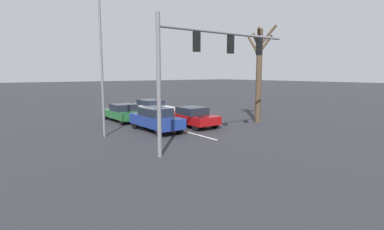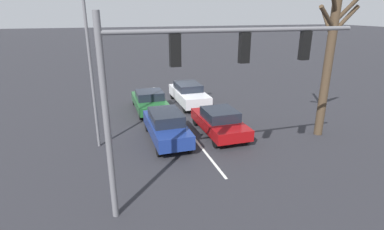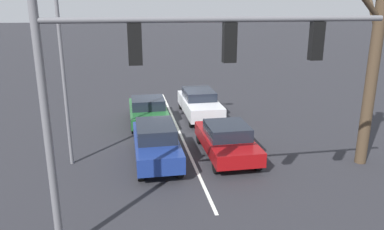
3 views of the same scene
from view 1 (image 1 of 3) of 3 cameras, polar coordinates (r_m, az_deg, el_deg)
name	(u,v)px [view 1 (image 1 of 3)]	position (r m, az deg, el deg)	size (l,w,h in m)	color
ground_plane	(137,119)	(25.70, -10.37, -0.71)	(240.00, 240.00, 0.00)	#28282D
lane_stripe_left_divider	(149,122)	(23.87, -8.14, -1.31)	(0.12, 16.17, 0.01)	silver
car_maroon_leftlane_front	(192,116)	(21.58, -0.06, -0.26)	(1.90, 4.38, 1.42)	maroon
car_navy_midlane_front	(156,119)	(19.94, -6.90, -0.73)	(1.72, 4.50, 1.58)	navy
car_darkgreen_midlane_second	(123,112)	(24.60, -12.93, 0.48)	(1.95, 4.40, 1.38)	#1E5928
car_silver_leftlane_second	(152,108)	(26.52, -7.68, 1.33)	(1.85, 4.75, 1.52)	silver
traffic_signal_gantry	(206,56)	(15.06, 2.61, 11.18)	(8.45, 0.37, 6.44)	slate
street_lamp_right_shoulder	(105,48)	(18.72, -16.33, 12.11)	(2.16, 0.24, 9.22)	slate
bare_tree_near	(259,70)	(23.72, 12.66, 8.42)	(2.49, 2.45, 7.43)	#423323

